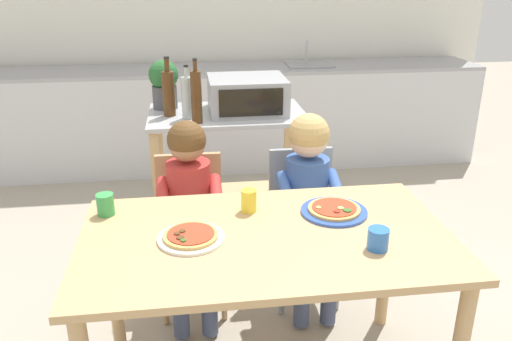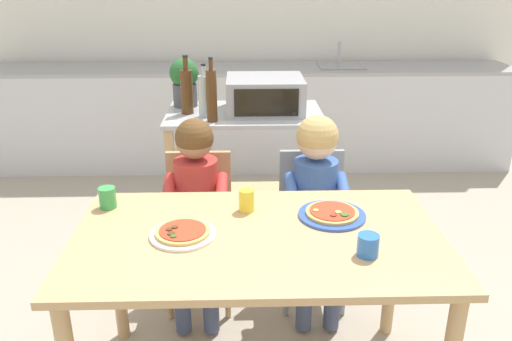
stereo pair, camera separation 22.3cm
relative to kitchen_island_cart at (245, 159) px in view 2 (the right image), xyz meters
The scene contains 19 objects.
ground_plane 0.60m from the kitchen_island_cart, 38.61° to the right, with size 12.55×12.55×0.00m, color #A89E8C.
back_wall_tiled 2.05m from the kitchen_island_cart, 88.73° to the left, with size 5.21×0.14×2.70m.
kitchen_counter 1.51m from the kitchen_island_cart, 88.35° to the left, with size 4.69×0.60×1.10m.
kitchen_island_cart is the anchor object (origin of this frame).
toaster_oven 0.43m from the kitchen_island_cart, ahead, with size 0.46×0.41×0.21m.
bottle_tall_green_wine 0.56m from the kitchen_island_cart, behind, with size 0.07×0.07×0.35m.
bottle_clear_vinegar 0.53m from the kitchen_island_cart, 133.21° to the right, with size 0.06×0.06×0.36m.
bottle_dark_olive_oil 0.50m from the kitchen_island_cart, 158.25° to the right, with size 0.07×0.07×0.31m.
potted_herb_plant 0.62m from the kitchen_island_cart, 157.07° to the left, with size 0.18×0.18×0.30m.
dining_table 1.29m from the kitchen_island_cart, 88.13° to the right, with size 1.44×0.83×0.76m.
dining_chair_left 0.65m from the kitchen_island_cart, 112.92° to the right, with size 0.36×0.36×0.81m.
dining_chair_right 0.69m from the kitchen_island_cart, 58.85° to the right, with size 0.36×0.36×0.81m.
child_in_red_shirt 0.76m from the kitchen_island_cart, 109.34° to the right, with size 0.32×0.42×1.02m.
child_in_blue_striped_shirt 0.79m from the kitchen_island_cart, 63.22° to the right, with size 0.32×0.42×1.04m.
pizza_plate_white 1.33m from the kitchen_island_cart, 100.95° to the right, with size 0.26×0.26×0.03m.
pizza_plate_blue_rimmed 1.21m from the kitchen_island_cart, 72.73° to the right, with size 0.28×0.28×0.03m.
drinking_cup_yellow 1.09m from the kitchen_island_cart, 90.03° to the right, with size 0.07×0.07×0.10m, color yellow.
drinking_cup_green 1.20m from the kitchen_island_cart, 120.25° to the right, with size 0.07×0.07×0.09m, color green.
drinking_cup_blue 1.53m from the kitchen_island_cart, 73.47° to the right, with size 0.08×0.08×0.08m, color blue.
Camera 2 is at (-0.06, -1.77, 1.73)m, focal length 36.32 mm.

